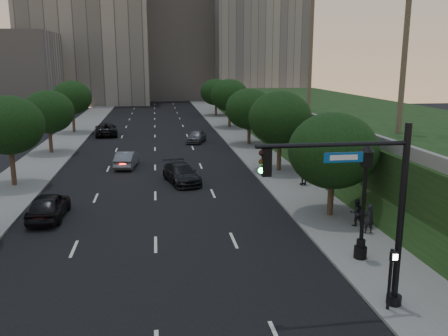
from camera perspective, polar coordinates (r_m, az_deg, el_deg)
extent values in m
plane|color=black|center=(19.94, -8.18, -14.48)|extent=(160.00, 160.00, 0.00)
cube|color=black|center=(48.61, -8.30, 1.84)|extent=(16.00, 140.00, 0.02)
cube|color=slate|center=(49.62, 3.62, 2.24)|extent=(4.50, 140.00, 0.15)
cube|color=slate|center=(49.71, -20.21, 1.50)|extent=(4.50, 140.00, 0.15)
cube|color=black|center=(51.16, 17.15, 4.21)|extent=(18.00, 90.00, 4.00)
cube|color=slate|center=(47.87, 8.02, 6.93)|extent=(0.35, 90.00, 0.70)
cube|color=gray|center=(110.89, -16.16, 15.82)|extent=(26.00, 20.00, 32.00)
cube|color=#9A938D|center=(119.96, -5.60, 14.53)|extent=(22.00, 18.00, 26.00)
cube|color=gray|center=(116.55, 3.78, 17.08)|extent=(20.00, 22.00, 36.00)
cube|color=#9A938D|center=(91.61, -25.24, 10.23)|extent=(18.00, 16.00, 14.00)
cylinder|color=#38281C|center=(28.69, 12.72, -3.05)|extent=(0.36, 0.36, 2.86)
ellipsoid|color=black|center=(28.11, 12.98, 2.06)|extent=(5.20, 5.20, 4.42)
cylinder|color=#38281C|center=(39.78, 6.65, 1.82)|extent=(0.36, 0.36, 3.21)
ellipsoid|color=black|center=(39.34, 6.75, 6.00)|extent=(5.20, 5.20, 4.42)
cylinder|color=#38281C|center=(52.30, 3.02, 4.30)|extent=(0.36, 0.36, 2.86)
ellipsoid|color=black|center=(51.99, 3.06, 7.13)|extent=(5.20, 5.20, 4.42)
cylinder|color=#38281C|center=(65.96, 0.66, 6.22)|extent=(0.36, 0.36, 3.21)
ellipsoid|color=black|center=(65.69, 0.67, 8.75)|extent=(5.20, 5.20, 4.42)
cylinder|color=#38281C|center=(80.75, -0.98, 7.28)|extent=(0.36, 0.36, 2.86)
ellipsoid|color=black|center=(80.55, -0.99, 9.12)|extent=(5.20, 5.20, 4.42)
cylinder|color=#38281C|center=(38.01, -24.08, 0.30)|extent=(0.36, 0.36, 3.26)
ellipsoid|color=black|center=(37.54, -24.48, 4.72)|extent=(5.00, 5.00, 4.25)
cylinder|color=#38281C|center=(50.45, -20.16, 3.30)|extent=(0.36, 0.36, 2.99)
ellipsoid|color=black|center=(50.11, -20.39, 6.37)|extent=(5.00, 5.00, 4.25)
cylinder|color=#38281C|center=(64.06, -17.66, 5.45)|extent=(0.36, 0.36, 3.26)
ellipsoid|color=black|center=(63.79, -17.84, 8.08)|extent=(5.00, 5.00, 4.25)
cylinder|color=#4C4233|center=(36.16, 20.96, 13.38)|extent=(0.40, 0.40, 12.00)
cylinder|color=#4C4233|center=(50.34, 10.45, 14.99)|extent=(0.40, 0.40, 14.50)
cylinder|color=black|center=(18.33, 20.49, -5.80)|extent=(0.24, 0.24, 7.00)
cylinder|color=black|center=(19.56, 19.73, -14.88)|extent=(0.56, 0.56, 0.50)
cylinder|color=black|center=(16.53, 12.98, 2.75)|extent=(5.40, 0.16, 0.16)
cube|color=black|center=(15.96, 5.16, 0.67)|extent=(0.32, 0.22, 0.95)
sphere|color=black|center=(15.85, 4.55, 1.81)|extent=(0.20, 0.20, 0.20)
sphere|color=#3F2B0A|center=(15.91, 4.53, 0.75)|extent=(0.20, 0.20, 0.20)
sphere|color=#19F24C|center=(15.98, 4.51, -0.30)|extent=(0.20, 0.20, 0.20)
cube|color=#0B4F9B|center=(16.76, 14.18, 1.26)|extent=(1.40, 0.05, 0.35)
cylinder|color=black|center=(23.20, 16.06, -9.89)|extent=(0.60, 0.60, 0.70)
cylinder|color=black|center=(23.01, 16.14, -8.73)|extent=(0.40, 0.40, 0.40)
cylinder|color=black|center=(22.39, 16.44, -4.08)|extent=(0.18, 0.18, 3.60)
cube|color=black|center=(21.90, 16.78, 1.07)|extent=(0.42, 0.42, 0.70)
cone|color=black|center=(21.81, 16.86, 2.35)|extent=(0.64, 0.64, 0.35)
sphere|color=black|center=(21.78, 16.89, 2.87)|extent=(0.14, 0.14, 0.14)
cylinder|color=black|center=(18.71, 19.30, -12.75)|extent=(0.12, 0.12, 2.50)
cube|color=black|center=(18.15, 19.81, -9.97)|extent=(0.30, 0.14, 0.35)
cube|color=white|center=(18.09, 19.93, -10.06)|extent=(0.18, 0.02, 0.22)
imported|color=black|center=(29.72, -20.37, -4.27)|extent=(1.99, 4.71, 1.59)
imported|color=slate|center=(42.21, -11.64, 1.04)|extent=(2.04, 4.53, 1.44)
imported|color=black|center=(61.01, -14.00, 4.54)|extent=(3.23, 5.95, 1.58)
imported|color=black|center=(36.16, -5.14, -0.67)|extent=(3.13, 5.35, 1.46)
imported|color=#4F5156|center=(54.20, -3.34, 3.82)|extent=(2.89, 4.48, 1.42)
imported|color=black|center=(26.30, 17.00, -5.85)|extent=(0.59, 0.40, 1.59)
imported|color=black|center=(27.29, 15.60, -5.15)|extent=(0.80, 0.66, 1.53)
imported|color=black|center=(35.28, 9.60, -0.51)|extent=(1.21, 0.77, 1.92)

